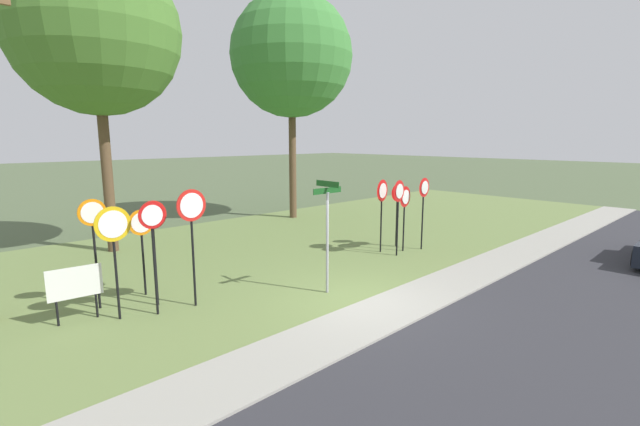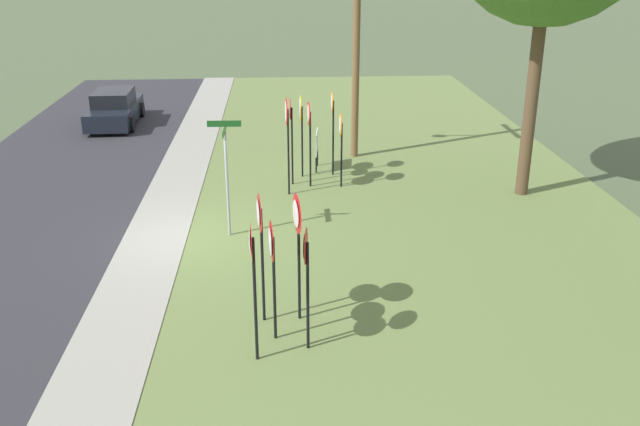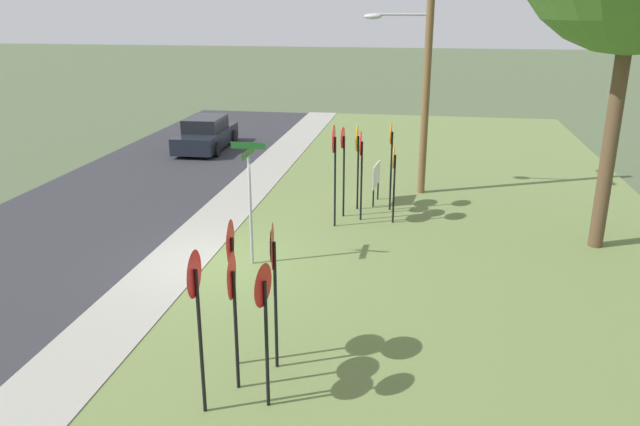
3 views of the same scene
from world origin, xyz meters
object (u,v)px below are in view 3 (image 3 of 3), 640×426
(stop_sign_far_center, at_px, (357,148))
(yield_sign_near_left, at_px, (195,295))
(stop_sign_far_right, at_px, (343,154))
(utility_pole, at_px, (423,61))
(stop_sign_center_tall, at_px, (334,153))
(street_name_post, at_px, (250,193))
(stop_sign_near_left, at_px, (361,157))
(yield_sign_far_left, at_px, (232,289))
(notice_board, at_px, (376,177))
(yield_sign_near_right, at_px, (263,303))
(yield_sign_center, at_px, (231,258))
(stop_sign_near_right, at_px, (394,167))
(parked_hatchback_near, at_px, (206,134))
(stop_sign_far_left, at_px, (391,148))
(yield_sign_far_right, at_px, (273,261))

(stop_sign_far_center, xyz_separation_m, yield_sign_near_left, (10.25, -1.19, 0.08))
(stop_sign_far_right, xyz_separation_m, utility_pole, (-2.86, 2.08, 2.37))
(stop_sign_far_center, height_order, utility_pole, utility_pole)
(stop_sign_center_tall, relative_size, street_name_post, 0.97)
(stop_sign_far_center, bearing_deg, stop_sign_near_left, 11.56)
(yield_sign_near_left, distance_m, yield_sign_far_left, 0.78)
(stop_sign_far_center, height_order, stop_sign_center_tall, stop_sign_center_tall)
(stop_sign_center_tall, bearing_deg, notice_board, 154.31)
(stop_sign_near_left, relative_size, yield_sign_near_right, 1.09)
(street_name_post, bearing_deg, yield_sign_center, 12.72)
(stop_sign_near_left, relative_size, yield_sign_near_left, 0.98)
(stop_sign_near_left, xyz_separation_m, street_name_post, (3.61, -2.20, -0.10))
(stop_sign_near_right, xyz_separation_m, parked_hatchback_near, (-8.34, -8.45, -1.01))
(yield_sign_near_right, height_order, notice_board, yield_sign_near_right)
(stop_sign_near_right, relative_size, stop_sign_far_center, 0.88)
(stop_sign_far_left, bearing_deg, stop_sign_far_right, -56.23)
(yield_sign_center, bearing_deg, stop_sign_far_left, 159.45)
(stop_sign_far_right, distance_m, yield_sign_far_left, 8.85)
(stop_sign_far_left, distance_m, yield_sign_near_left, 10.59)
(street_name_post, distance_m, notice_board, 5.93)
(stop_sign_near_right, relative_size, street_name_post, 0.76)
(stop_sign_near_right, bearing_deg, stop_sign_far_right, -102.45)
(stop_sign_near_left, height_order, yield_sign_far_right, yield_sign_far_right)
(stop_sign_far_left, relative_size, yield_sign_far_right, 1.02)
(stop_sign_near_right, height_order, yield_sign_far_right, yield_sign_far_right)
(notice_board, bearing_deg, yield_sign_near_left, -2.89)
(stop_sign_far_right, bearing_deg, stop_sign_far_left, 125.41)
(yield_sign_far_right, height_order, notice_board, yield_sign_far_right)
(stop_sign_near_right, height_order, stop_sign_center_tall, stop_sign_center_tall)
(stop_sign_far_center, relative_size, yield_sign_far_right, 0.99)
(yield_sign_near_left, xyz_separation_m, yield_sign_far_left, (-0.68, 0.32, -0.21))
(stop_sign_far_center, relative_size, yield_sign_near_left, 0.98)
(stop_sign_center_tall, height_order, yield_sign_near_right, stop_sign_center_tall)
(yield_sign_far_left, bearing_deg, stop_sign_center_tall, 170.07)
(stop_sign_far_center, xyz_separation_m, yield_sign_far_right, (8.86, -0.39, 0.07))
(utility_pole, bearing_deg, yield_sign_near_left, -13.41)
(stop_sign_far_center, bearing_deg, street_name_post, -24.09)
(yield_sign_far_right, bearing_deg, stop_sign_center_tall, 170.21)
(street_name_post, bearing_deg, utility_pole, 151.76)
(stop_sign_near_right, xyz_separation_m, stop_sign_center_tall, (0.58, -1.59, 0.47))
(utility_pole, bearing_deg, notice_board, -41.17)
(parked_hatchback_near, bearing_deg, stop_sign_far_right, 39.39)
(yield_sign_center, bearing_deg, yield_sign_far_left, 10.19)
(stop_sign_near_right, height_order, notice_board, stop_sign_near_right)
(stop_sign_near_right, distance_m, yield_sign_far_right, 7.98)
(stop_sign_far_center, distance_m, parked_hatchback_near, 10.41)
(yield_sign_near_right, xyz_separation_m, yield_sign_far_left, (-0.38, -0.60, 0.00))
(utility_pole, bearing_deg, stop_sign_center_tall, -30.56)
(stop_sign_near_right, distance_m, yield_sign_near_right, 9.01)
(stop_sign_far_left, relative_size, stop_sign_far_center, 1.03)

